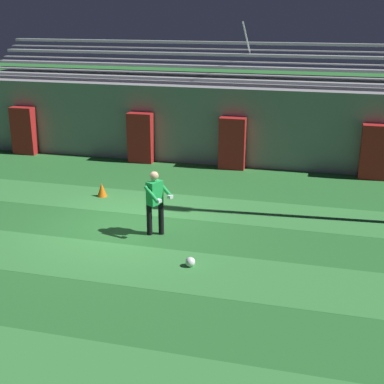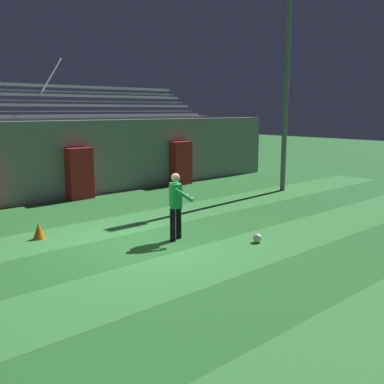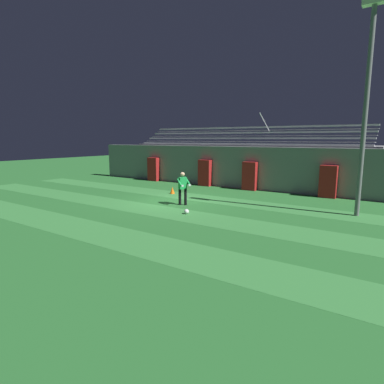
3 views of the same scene
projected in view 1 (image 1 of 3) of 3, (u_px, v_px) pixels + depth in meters
name	position (u px, v px, depth m)	size (l,w,h in m)	color
ground_plane	(127.00, 225.00, 14.18)	(80.00, 80.00, 0.00)	#286B2D
turf_stripe_mid	(94.00, 260.00, 12.25)	(28.00, 1.95, 0.01)	#38843D
turf_stripe_far	(149.00, 203.00, 15.81)	(28.00, 1.95, 0.01)	#38843D
back_wall	(189.00, 125.00, 19.67)	(24.00, 0.60, 2.80)	gray
padding_pillar_gate_left	(141.00, 138.00, 19.73)	(0.92, 0.44, 1.84)	#B21E1E
padding_pillar_gate_right	(232.00, 143.00, 18.91)	(0.92, 0.44, 1.84)	#B21E1E
padding_pillar_far_left	(24.00, 131.00, 20.88)	(0.92, 0.44, 1.84)	#B21E1E
padding_pillar_far_right	(375.00, 152.00, 17.77)	(0.92, 0.44, 1.84)	#B21E1E
bleacher_stand	(202.00, 112.00, 21.46)	(18.00, 3.35, 5.03)	gray
goalkeeper	(155.00, 199.00, 13.31)	(0.70, 0.72, 1.67)	black
soccer_ball	(190.00, 262.00, 11.90)	(0.22, 0.22, 0.22)	white
traffic_cone	(102.00, 190.00, 16.30)	(0.30, 0.30, 0.42)	orange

